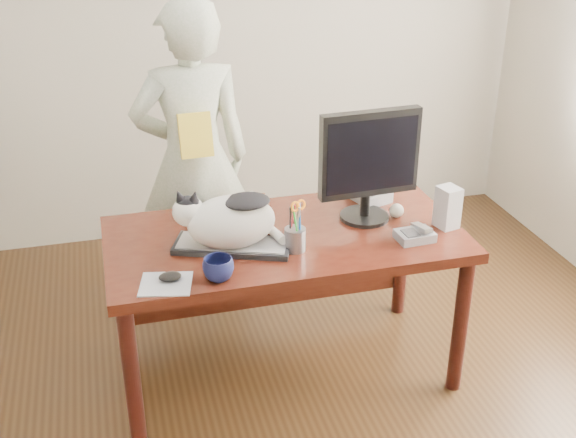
{
  "coord_description": "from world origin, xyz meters",
  "views": [
    {
      "loc": [
        -0.73,
        -2.19,
        2.25
      ],
      "look_at": [
        0.0,
        0.55,
        0.85
      ],
      "focal_mm": 45.0,
      "sensor_mm": 36.0,
      "label": 1
    }
  ],
  "objects_px": {
    "cat": "(228,219)",
    "book_stack": "(246,205)",
    "desk": "(281,255)",
    "pen_cup": "(295,236)",
    "keyboard": "(232,245)",
    "coffee_mug": "(218,269)",
    "monitor": "(369,160)",
    "person": "(193,161)",
    "phone": "(415,235)",
    "speaker": "(448,207)",
    "baseball": "(397,211)",
    "mouse": "(170,277)",
    "calculator": "(369,194)"
  },
  "relations": [
    {
      "from": "keyboard",
      "to": "speaker",
      "type": "height_order",
      "value": "speaker"
    },
    {
      "from": "desk",
      "to": "calculator",
      "type": "xyz_separation_m",
      "value": [
        0.5,
        0.18,
        0.18
      ]
    },
    {
      "from": "keyboard",
      "to": "baseball",
      "type": "relative_size",
      "value": 7.95
    },
    {
      "from": "cat",
      "to": "desk",
      "type": "bearing_deg",
      "value": 49.37
    },
    {
      "from": "pen_cup",
      "to": "phone",
      "type": "height_order",
      "value": "pen_cup"
    },
    {
      "from": "keyboard",
      "to": "monitor",
      "type": "bearing_deg",
      "value": 30.86
    },
    {
      "from": "cat",
      "to": "keyboard",
      "type": "bearing_deg",
      "value": 8.36
    },
    {
      "from": "keyboard",
      "to": "pen_cup",
      "type": "relative_size",
      "value": 2.3
    },
    {
      "from": "coffee_mug",
      "to": "person",
      "type": "relative_size",
      "value": 0.07
    },
    {
      "from": "person",
      "to": "coffee_mug",
      "type": "bearing_deg",
      "value": 84.37
    },
    {
      "from": "monitor",
      "to": "pen_cup",
      "type": "height_order",
      "value": "monitor"
    },
    {
      "from": "calculator",
      "to": "person",
      "type": "relative_size",
      "value": 0.14
    },
    {
      "from": "keyboard",
      "to": "mouse",
      "type": "relative_size",
      "value": 5.26
    },
    {
      "from": "keyboard",
      "to": "calculator",
      "type": "bearing_deg",
      "value": 44.82
    },
    {
      "from": "keyboard",
      "to": "cat",
      "type": "bearing_deg",
      "value": -171.64
    },
    {
      "from": "desk",
      "to": "phone",
      "type": "bearing_deg",
      "value": -26.99
    },
    {
      "from": "pen_cup",
      "to": "coffee_mug",
      "type": "height_order",
      "value": "pen_cup"
    },
    {
      "from": "book_stack",
      "to": "desk",
      "type": "bearing_deg",
      "value": -59.8
    },
    {
      "from": "cat",
      "to": "mouse",
      "type": "bearing_deg",
      "value": -121.51
    },
    {
      "from": "speaker",
      "to": "calculator",
      "type": "height_order",
      "value": "speaker"
    },
    {
      "from": "mouse",
      "to": "coffee_mug",
      "type": "height_order",
      "value": "coffee_mug"
    },
    {
      "from": "desk",
      "to": "pen_cup",
      "type": "height_order",
      "value": "pen_cup"
    },
    {
      "from": "cat",
      "to": "person",
      "type": "relative_size",
      "value": 0.29
    },
    {
      "from": "keyboard",
      "to": "person",
      "type": "relative_size",
      "value": 0.32
    },
    {
      "from": "mouse",
      "to": "book_stack",
      "type": "relative_size",
      "value": 0.47
    },
    {
      "from": "mouse",
      "to": "speaker",
      "type": "distance_m",
      "value": 1.29
    },
    {
      "from": "cat",
      "to": "speaker",
      "type": "height_order",
      "value": "cat"
    },
    {
      "from": "mouse",
      "to": "calculator",
      "type": "bearing_deg",
      "value": 39.57
    },
    {
      "from": "phone",
      "to": "speaker",
      "type": "bearing_deg",
      "value": 20.2
    },
    {
      "from": "cat",
      "to": "person",
      "type": "height_order",
      "value": "person"
    },
    {
      "from": "phone",
      "to": "person",
      "type": "xyz_separation_m",
      "value": [
        -0.85,
        0.94,
        0.08
      ]
    },
    {
      "from": "phone",
      "to": "book_stack",
      "type": "distance_m",
      "value": 0.81
    },
    {
      "from": "phone",
      "to": "calculator",
      "type": "bearing_deg",
      "value": 92.44
    },
    {
      "from": "cat",
      "to": "monitor",
      "type": "bearing_deg",
      "value": 30.35
    },
    {
      "from": "desk",
      "to": "pen_cup",
      "type": "xyz_separation_m",
      "value": [
        0.01,
        -0.23,
        0.21
      ]
    },
    {
      "from": "calculator",
      "to": "speaker",
      "type": "bearing_deg",
      "value": -76.8
    },
    {
      "from": "cat",
      "to": "book_stack",
      "type": "relative_size",
      "value": 2.22
    },
    {
      "from": "keyboard",
      "to": "coffee_mug",
      "type": "distance_m",
      "value": 0.27
    },
    {
      "from": "monitor",
      "to": "pen_cup",
      "type": "bearing_deg",
      "value": -157.15
    },
    {
      "from": "monitor",
      "to": "baseball",
      "type": "bearing_deg",
      "value": -6.2
    },
    {
      "from": "coffee_mug",
      "to": "speaker",
      "type": "height_order",
      "value": "speaker"
    },
    {
      "from": "mouse",
      "to": "keyboard",
      "type": "bearing_deg",
      "value": 47.72
    },
    {
      "from": "mouse",
      "to": "phone",
      "type": "relative_size",
      "value": 0.61
    },
    {
      "from": "pen_cup",
      "to": "calculator",
      "type": "height_order",
      "value": "pen_cup"
    },
    {
      "from": "phone",
      "to": "monitor",
      "type": "bearing_deg",
      "value": 116.84
    },
    {
      "from": "desk",
      "to": "speaker",
      "type": "relative_size",
      "value": 8.22
    },
    {
      "from": "speaker",
      "to": "person",
      "type": "bearing_deg",
      "value": 126.77
    },
    {
      "from": "keyboard",
      "to": "cat",
      "type": "distance_m",
      "value": 0.13
    },
    {
      "from": "pen_cup",
      "to": "person",
      "type": "distance_m",
      "value": 0.95
    },
    {
      "from": "coffee_mug",
      "to": "book_stack",
      "type": "relative_size",
      "value": 0.57
    }
  ]
}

